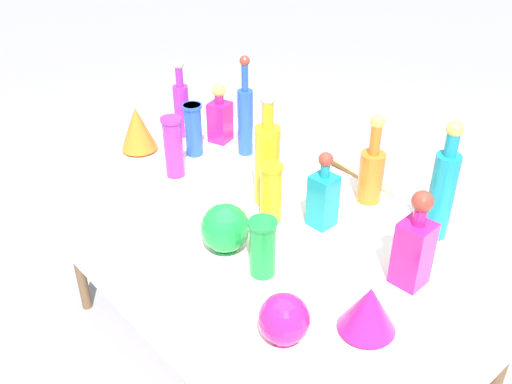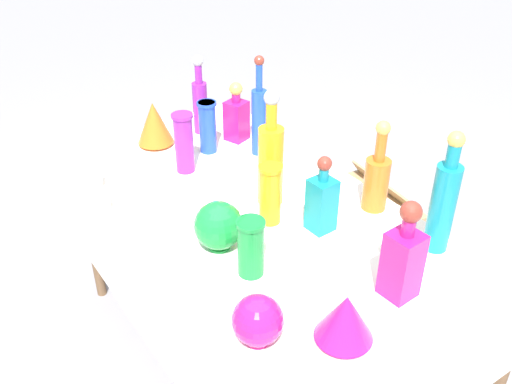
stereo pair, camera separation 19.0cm
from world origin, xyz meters
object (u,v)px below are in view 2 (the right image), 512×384
object	(u,v)px
tall_bottle_3	(259,117)
slender_vase_2	(270,193)
slender_vase_0	(208,126)
square_decanter_1	(236,116)
cardboard_box_behind_left	(367,222)
square_decanter_0	(322,201)
fluted_vase_0	(345,317)
tall_bottle_4	(200,101)
fluted_vase_1	(154,123)
square_decanter_2	(403,258)
slender_vase_3	(184,141)
round_bowl_1	(258,320)
tall_bottle_1	(271,160)
tall_bottle_0	(377,178)
round_bowl_0	(219,226)
tall_bottle_2	(443,202)
slender_vase_1	(251,246)

from	to	relation	value
tall_bottle_3	slender_vase_2	xyz separation A→B (m)	(0.42, -0.25, -0.05)
slender_vase_0	square_decanter_1	bearing A→B (deg)	99.87
square_decanter_1	cardboard_box_behind_left	bearing A→B (deg)	74.94
square_decanter_0	slender_vase_2	bearing A→B (deg)	-138.86
square_decanter_1	fluted_vase_0	world-z (taller)	square_decanter_1
tall_bottle_4	cardboard_box_behind_left	distance (m)	1.12
square_decanter_1	fluted_vase_1	xyz separation A→B (m)	(-0.15, -0.31, -0.01)
cardboard_box_behind_left	square_decanter_2	bearing A→B (deg)	-42.76
square_decanter_1	fluted_vase_1	distance (m)	0.34
slender_vase_3	round_bowl_1	xyz separation A→B (m)	(0.89, -0.27, -0.05)
fluted_vase_1	tall_bottle_4	bearing A→B (deg)	89.75
fluted_vase_0	tall_bottle_1	bearing A→B (deg)	160.58
tall_bottle_0	fluted_vase_1	size ratio (longest dim) A/B	1.76
square_decanter_2	square_decanter_0	bearing A→B (deg)	176.70
slender_vase_3	fluted_vase_1	world-z (taller)	slender_vase_3
round_bowl_1	round_bowl_0	bearing A→B (deg)	162.58
tall_bottle_2	fluted_vase_0	xyz separation A→B (m)	(0.13, -0.50, -0.09)
tall_bottle_0	tall_bottle_1	xyz separation A→B (m)	(-0.24, -0.28, 0.05)
slender_vase_0	cardboard_box_behind_left	size ratio (longest dim) A/B	0.39
square_decanter_0	tall_bottle_3	bearing A→B (deg)	166.32
slender_vase_0	slender_vase_3	size ratio (longest dim) A/B	0.91
slender_vase_1	slender_vase_3	bearing A→B (deg)	168.53
slender_vase_2	tall_bottle_3	bearing A→B (deg)	149.68
tall_bottle_0	tall_bottle_4	xyz separation A→B (m)	(-0.87, -0.20, 0.02)
tall_bottle_0	slender_vase_1	distance (m)	0.56
tall_bottle_4	square_decanter_1	size ratio (longest dim) A/B	1.35
tall_bottle_2	tall_bottle_3	size ratio (longest dim) A/B	0.99
slender_vase_2	cardboard_box_behind_left	bearing A→B (deg)	113.35
slender_vase_0	slender_vase_1	world-z (taller)	slender_vase_0
tall_bottle_3	square_decanter_0	world-z (taller)	tall_bottle_3
round_bowl_1	cardboard_box_behind_left	xyz separation A→B (m)	(-0.82, 1.26, -0.68)
slender_vase_0	round_bowl_1	world-z (taller)	slender_vase_0
square_decanter_0	fluted_vase_1	bearing A→B (deg)	-168.04
square_decanter_2	slender_vase_2	xyz separation A→B (m)	(-0.50, -0.09, -0.02)
round_bowl_0	square_decanter_0	bearing A→B (deg)	73.03
fluted_vase_1	slender_vase_2	bearing A→B (deg)	5.39
tall_bottle_1	square_decanter_2	bearing A→B (deg)	1.90
tall_bottle_1	slender_vase_3	xyz separation A→B (m)	(-0.37, -0.14, -0.04)
tall_bottle_1	square_decanter_2	size ratio (longest dim) A/B	1.36
tall_bottle_3	slender_vase_0	xyz separation A→B (m)	(-0.13, -0.16, -0.05)
tall_bottle_3	fluted_vase_1	size ratio (longest dim) A/B	2.18
slender_vase_0	tall_bottle_0	bearing A→B (deg)	21.03
tall_bottle_2	round_bowl_1	size ratio (longest dim) A/B	2.86
round_bowl_0	slender_vase_2	bearing A→B (deg)	97.51
square_decanter_0	slender_vase_0	world-z (taller)	square_decanter_0
fluted_vase_0	round_bowl_1	distance (m)	0.22
tall_bottle_0	fluted_vase_0	bearing A→B (deg)	-51.09
tall_bottle_4	round_bowl_1	bearing A→B (deg)	-23.12
square_decanter_1	slender_vase_0	xyz separation A→B (m)	(0.03, -0.16, 0.01)
tall_bottle_4	square_decanter_1	distance (m)	0.18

